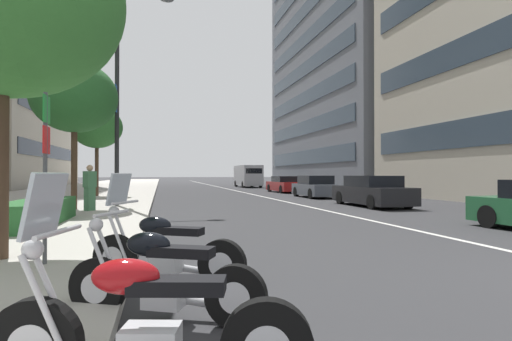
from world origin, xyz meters
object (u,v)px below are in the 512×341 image
at_px(parking_sign_by_curb, 46,156).
at_px(street_tree_near_plaza_corner, 74,97).
at_px(car_following_behind, 316,187).
at_px(delivery_van_ahead, 248,176).
at_px(motorcycle_under_tarp, 164,251).
at_px(car_mid_block_traffic, 285,185).
at_px(motorcycle_second_in_row, 162,281).
at_px(street_lamp_with_banners, 125,79).
at_px(motorcycle_nearest_camera, 144,327).
at_px(car_far_down_avenue, 372,192).
at_px(street_tree_mid_sidewalk, 97,127).
at_px(pedestrian_on_plaza, 90,188).

distance_m(parking_sign_by_curb, street_tree_near_plaza_corner, 10.28).
bearing_deg(car_following_behind, delivery_van_ahead, -0.03).
xyz_separation_m(motorcycle_under_tarp, car_mid_block_traffic, (25.50, -9.69, 0.18)).
height_order(motorcycle_second_in_row, street_tree_near_plaza_corner, street_tree_near_plaza_corner).
distance_m(motorcycle_second_in_row, delivery_van_ahead, 41.47).
height_order(motorcycle_under_tarp, street_tree_near_plaza_corner, street_tree_near_plaza_corner).
height_order(parking_sign_by_curb, street_lamp_with_banners, street_lamp_with_banners).
height_order(motorcycle_nearest_camera, car_far_down_avenue, motorcycle_nearest_camera).
bearing_deg(parking_sign_by_curb, street_tree_mid_sidewalk, 6.21).
bearing_deg(pedestrian_on_plaza, car_following_behind, 74.15).
distance_m(street_lamp_with_banners, street_tree_near_plaza_corner, 2.56).
xyz_separation_m(motorcycle_second_in_row, street_tree_near_plaza_corner, (12.17, 3.17, 3.93)).
bearing_deg(pedestrian_on_plaza, car_far_down_avenue, 45.06).
bearing_deg(motorcycle_under_tarp, motorcycle_second_in_row, 117.42).
xyz_separation_m(delivery_van_ahead, street_tree_near_plaza_corner, (-28.18, 12.70, 3.04)).
bearing_deg(motorcycle_nearest_camera, car_following_behind, -100.56).
bearing_deg(delivery_van_ahead, pedestrian_on_plaza, 156.82).
bearing_deg(car_mid_block_traffic, street_lamp_with_banners, 137.00).
height_order(parking_sign_by_curb, street_tree_mid_sidewalk, street_tree_mid_sidewalk).
bearing_deg(car_following_behind, motorcycle_under_tarp, 153.04).
distance_m(car_mid_block_traffic, parking_sign_by_curb, 27.08).
bearing_deg(motorcycle_nearest_camera, car_mid_block_traffic, -95.33).
xyz_separation_m(car_mid_block_traffic, pedestrian_on_plaza, (-15.50, 12.22, 0.36)).
bearing_deg(car_following_behind, motorcycle_nearest_camera, 155.77).
height_order(street_lamp_with_banners, pedestrian_on_plaza, street_lamp_with_banners).
height_order(street_lamp_with_banners, street_tree_near_plaza_corner, street_lamp_with_banners).
xyz_separation_m(motorcycle_under_tarp, pedestrian_on_plaza, (10.00, 2.52, 0.54)).
height_order(car_following_behind, street_tree_near_plaza_corner, street_tree_near_plaza_corner).
bearing_deg(parking_sign_by_curb, motorcycle_second_in_row, -144.78).
bearing_deg(pedestrian_on_plaza, motorcycle_second_in_row, -38.31).
xyz_separation_m(car_following_behind, car_mid_block_traffic, (7.20, -0.29, -0.03)).
distance_m(motorcycle_nearest_camera, motorcycle_under_tarp, 2.70).
bearing_deg(street_tree_near_plaza_corner, pedestrian_on_plaza, -138.86).
distance_m(motorcycle_under_tarp, street_tree_mid_sidewalk, 21.12).
bearing_deg(car_far_down_avenue, street_lamp_with_banners, 84.22).
relative_size(motorcycle_second_in_row, delivery_van_ahead, 0.32).
height_order(motorcycle_second_in_row, car_following_behind, car_following_behind).
height_order(motorcycle_second_in_row, motorcycle_under_tarp, motorcycle_under_tarp).
bearing_deg(car_far_down_avenue, street_tree_near_plaza_corner, 92.26).
bearing_deg(car_far_down_avenue, motorcycle_second_in_row, 143.78).
distance_m(delivery_van_ahead, parking_sign_by_curb, 39.62).
bearing_deg(motorcycle_second_in_row, pedestrian_on_plaza, -51.89).
relative_size(motorcycle_nearest_camera, street_tree_mid_sidewalk, 0.40).
xyz_separation_m(car_far_down_avenue, pedestrian_on_plaza, (-1.19, 11.84, 0.32)).
distance_m(car_following_behind, street_tree_near_plaza_corner, 15.13).
xyz_separation_m(motorcycle_second_in_row, car_mid_block_traffic, (26.90, -9.72, 0.21)).
xyz_separation_m(motorcycle_nearest_camera, street_tree_near_plaza_corner, (13.47, 3.05, 3.90)).
bearing_deg(motorcycle_under_tarp, street_lamp_with_banners, -54.53).
bearing_deg(street_lamp_with_banners, delivery_van_ahead, -22.51).
distance_m(motorcycle_nearest_camera, car_following_behind, 23.06).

